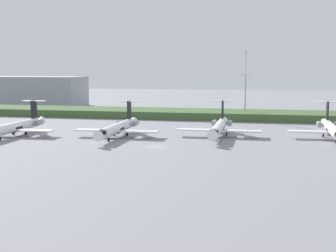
{
  "coord_description": "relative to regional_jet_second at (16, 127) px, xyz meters",
  "views": [
    {
      "loc": [
        25.06,
        -104.3,
        18.67
      ],
      "look_at": [
        0.0,
        15.64,
        3.0
      ],
      "focal_mm": 49.24,
      "sensor_mm": 36.0,
      "label": 1
    }
  ],
  "objects": [
    {
      "name": "regional_jet_second",
      "position": [
        0.0,
        0.0,
        0.0
      ],
      "size": [
        22.81,
        31.0,
        9.0
      ],
      "color": "white",
      "rests_on": "ground"
    },
    {
      "name": "regional_jet_fifth",
      "position": [
        84.23,
        12.79,
        0.0
      ],
      "size": [
        22.81,
        31.0,
        9.0
      ],
      "color": "white",
      "rests_on": "ground"
    },
    {
      "name": "grass_berm",
      "position": [
        41.37,
        54.5,
        -1.15
      ],
      "size": [
        320.0,
        20.0,
        2.78
      ],
      "primitive_type": "cube",
      "color": "#426033",
      "rests_on": "ground"
    },
    {
      "name": "antenna_mast",
      "position": [
        59.8,
        54.11,
        7.52
      ],
      "size": [
        4.4,
        0.5,
        24.26
      ],
      "color": "#B2B2B7",
      "rests_on": "ground"
    },
    {
      "name": "distant_hangar",
      "position": [
        -47.15,
        92.23,
        4.57
      ],
      "size": [
        55.82,
        21.52,
        14.21
      ],
      "primitive_type": "cube",
      "color": "#9EA3AD",
      "rests_on": "ground"
    },
    {
      "name": "regional_jet_third",
      "position": [
        28.09,
        3.96,
        0.0
      ],
      "size": [
        22.81,
        31.0,
        9.0
      ],
      "color": "white",
      "rests_on": "ground"
    },
    {
      "name": "regional_jet_fourth",
      "position": [
        54.68,
        10.28,
        0.0
      ],
      "size": [
        22.81,
        31.0,
        9.0
      ],
      "color": "white",
      "rests_on": "ground"
    },
    {
      "name": "ground_plane",
      "position": [
        41.37,
        20.42,
        -2.54
      ],
      "size": [
        500.0,
        500.0,
        0.0
      ],
      "primitive_type": "plane",
      "color": "gray"
    }
  ]
}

